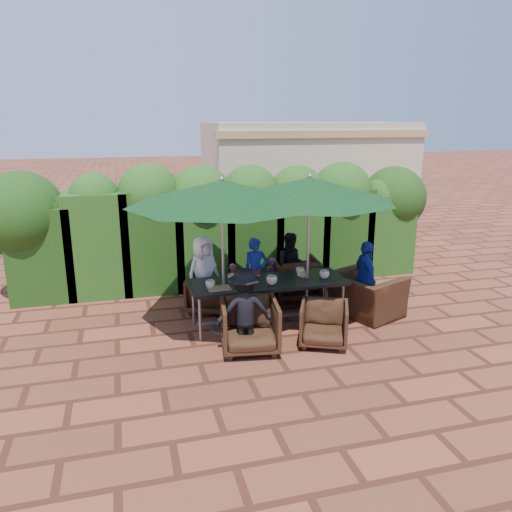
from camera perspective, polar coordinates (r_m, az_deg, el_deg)
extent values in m
plane|color=brown|center=(8.33, 0.03, -7.86)|extent=(80.00, 80.00, 0.00)
cube|color=black|center=(8.12, 1.36, -3.01)|extent=(2.55, 0.90, 0.05)
cube|color=gray|center=(8.33, 1.33, -6.96)|extent=(2.35, 0.05, 0.05)
cylinder|color=gray|center=(7.69, -6.41, -7.16)|extent=(0.05, 0.05, 0.70)
cylinder|color=gray|center=(8.33, -7.16, -5.37)|extent=(0.05, 0.05, 0.70)
cylinder|color=gray|center=(8.33, 9.84, -5.48)|extent=(0.05, 0.05, 0.70)
cylinder|color=gray|center=(8.93, 7.97, -3.96)|extent=(0.05, 0.05, 0.70)
cylinder|color=gray|center=(8.18, -3.65, -8.23)|extent=(0.44, 0.44, 0.03)
cylinder|color=gray|center=(7.78, -3.79, -0.20)|extent=(0.04, 0.04, 2.40)
cone|color=black|center=(7.57, -3.93, 7.26)|extent=(2.93, 2.93, 0.38)
sphere|color=gray|center=(7.55, -3.96, 8.76)|extent=(0.08, 0.08, 0.08)
cylinder|color=gray|center=(8.55, 5.73, -7.20)|extent=(0.44, 0.44, 0.03)
cylinder|color=gray|center=(8.17, 5.95, 0.50)|extent=(0.04, 0.04, 2.40)
cone|color=black|center=(7.97, 6.16, 7.61)|extent=(2.77, 2.77, 0.38)
sphere|color=gray|center=(7.95, 6.20, 9.04)|extent=(0.08, 0.08, 0.08)
imported|color=black|center=(8.83, -5.48, -4.03)|extent=(0.90, 0.87, 0.72)
imported|color=black|center=(8.99, -0.30, -3.60)|extent=(0.84, 0.80, 0.73)
imported|color=black|center=(9.41, 4.50, -2.33)|extent=(0.91, 0.87, 0.86)
imported|color=black|center=(7.31, -0.72, -7.70)|extent=(0.92, 0.87, 0.84)
imported|color=black|center=(7.58, 7.77, -7.48)|extent=(0.90, 0.88, 0.72)
imported|color=black|center=(8.76, 12.43, -3.60)|extent=(1.10, 1.31, 0.98)
imported|color=white|center=(8.82, -6.02, -1.99)|extent=(0.76, 0.63, 1.33)
imported|color=#1B2F97|center=(9.05, -0.03, -1.78)|extent=(0.46, 0.38, 1.23)
imported|color=black|center=(9.32, 4.08, -1.19)|extent=(0.68, 0.50, 1.27)
imported|color=black|center=(7.19, -1.29, -6.25)|extent=(0.84, 0.44, 1.27)
imported|color=#1B2F97|center=(8.84, 12.38, -2.40)|extent=(0.43, 0.78, 1.28)
imported|color=#CA4768|center=(9.19, -2.59, -3.14)|extent=(0.27, 0.22, 0.74)
imported|color=#834595|center=(9.32, 1.87, -2.65)|extent=(0.36, 0.33, 0.81)
imported|color=green|center=(12.32, 3.70, 4.33)|extent=(1.73, 1.61, 1.87)
imported|color=#CA4768|center=(12.93, 6.15, 4.75)|extent=(0.90, 0.56, 1.85)
imported|color=#94959C|center=(13.10, 10.66, 4.83)|extent=(1.20, 1.30, 1.90)
imported|color=beige|center=(7.79, -5.24, -3.21)|extent=(0.15, 0.15, 0.12)
imported|color=beige|center=(8.03, -2.78, -2.56)|extent=(0.14, 0.14, 0.13)
imported|color=beige|center=(7.92, 1.81, -2.76)|extent=(0.18, 0.18, 0.14)
imported|color=beige|center=(8.36, 5.07, -1.83)|extent=(0.15, 0.15, 0.14)
imported|color=beige|center=(8.30, 7.82, -2.08)|extent=(0.16, 0.16, 0.13)
cylinder|color=#B20C0A|center=(8.10, -0.06, -2.24)|extent=(0.04, 0.04, 0.17)
cylinder|color=#4C230C|center=(8.09, 0.29, -2.24)|extent=(0.04, 0.04, 0.17)
cube|color=#A37F4F|center=(7.75, -4.24, -3.69)|extent=(0.35, 0.25, 0.02)
cube|color=tan|center=(8.07, -0.04, -2.56)|extent=(0.12, 0.06, 0.10)
cube|color=tan|center=(8.32, 5.58, -2.07)|extent=(0.12, 0.06, 0.10)
cube|color=#11340E|center=(10.09, -23.21, 0.30)|extent=(1.15, 0.95, 1.76)
sphere|color=#11340E|center=(9.93, -23.67, 4.64)|extent=(0.99, 0.99, 0.99)
cube|color=#11340E|center=(9.96, -17.59, 1.33)|extent=(1.15, 0.95, 1.98)
sphere|color=#11340E|center=(9.80, -18.01, 6.40)|extent=(0.92, 0.92, 0.92)
cube|color=#11340E|center=(9.96, -11.85, 1.78)|extent=(1.15, 0.95, 2.00)
sphere|color=#11340E|center=(9.80, -12.14, 6.90)|extent=(1.19, 1.19, 1.19)
cube|color=#11340E|center=(10.08, -6.16, 1.84)|extent=(1.15, 0.95, 1.89)
sphere|color=#11340E|center=(9.91, -6.30, 6.59)|extent=(1.29, 1.29, 1.29)
cube|color=#11340E|center=(10.27, -0.64, 2.39)|extent=(1.15, 0.95, 1.96)
sphere|color=#11340E|center=(10.10, -0.66, 7.25)|extent=(1.12, 1.12, 1.12)
cube|color=#11340E|center=(10.56, 4.62, 2.52)|extent=(1.15, 0.95, 1.89)
sphere|color=#11340E|center=(10.41, 4.72, 7.07)|extent=(1.17, 1.17, 1.17)
cube|color=#11340E|center=(10.93, 9.57, 2.80)|extent=(1.15, 0.95, 1.89)
sphere|color=#11340E|center=(10.78, 9.77, 7.20)|extent=(1.28, 1.28, 1.28)
cube|color=#11340E|center=(11.40, 14.14, 2.65)|extent=(1.15, 0.95, 1.74)
sphere|color=#11340E|center=(11.26, 14.39, 6.47)|extent=(0.93, 0.93, 0.93)
sphere|color=#11340E|center=(10.09, -25.25, 4.29)|extent=(1.60, 1.60, 1.60)
sphere|color=#11340E|center=(11.50, 15.45, 6.39)|extent=(1.40, 1.40, 1.40)
cube|color=#C4B792|center=(15.49, 5.82, 9.03)|extent=(6.00, 3.00, 3.20)
cube|color=tan|center=(14.06, 8.12, 13.64)|extent=(6.20, 0.25, 0.20)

